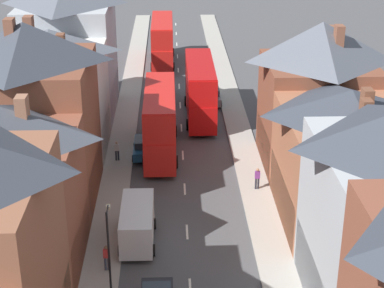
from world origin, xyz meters
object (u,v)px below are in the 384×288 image
pedestrian_mid_left (107,256)px  pedestrian_mid_right (257,177)px  double_decker_bus_mid_street (200,89)px  double_decker_bus_far_approaching (160,120)px  double_decker_bus_lead (162,41)px  car_near_blue (144,147)px  delivery_van (137,223)px  pedestrian_far_left (117,150)px  street_lamp (109,249)px  car_parked_left_a (162,89)px  car_mid_white (211,95)px

pedestrian_mid_left → pedestrian_mid_right: bearing=44.8°
double_decker_bus_mid_street → double_decker_bus_far_approaching: (-3.60, -7.86, 0.00)m
double_decker_bus_lead → double_decker_bus_mid_street: size_ratio=1.00×
car_near_blue → delivery_van: 13.02m
pedestrian_far_left → street_lamp: bearing=-86.9°
double_decker_bus_lead → pedestrian_far_left: 28.13m
delivery_van → pedestrian_far_left: bearing=100.1°
car_parked_left_a → delivery_van: 27.63m
car_near_blue → car_mid_white: bearing=63.8°
street_lamp → car_mid_white: bearing=76.9°
pedestrian_mid_right → pedestrian_far_left: bearing=153.1°
double_decker_bus_lead → pedestrian_far_left: double_decker_bus_lead is taller
car_parked_left_a → pedestrian_mid_right: 22.08m
double_decker_bus_far_approaching → delivery_van: size_ratio=2.08×
double_decker_bus_lead → pedestrian_mid_left: double_decker_bus_lead is taller
car_mid_white → street_lamp: (-7.35, -31.50, 2.41)m
car_mid_white → delivery_van: (-6.20, -25.58, 0.51)m
double_decker_bus_far_approaching → car_near_blue: 2.49m
car_parked_left_a → street_lamp: street_lamp is taller
delivery_van → street_lamp: (-1.15, -5.92, 1.90)m
car_mid_white → double_decker_bus_lead: bearing=109.0°
pedestrian_mid_right → street_lamp: 15.90m
car_mid_white → car_near_blue: bearing=-116.2°
pedestrian_mid_left → double_decker_bus_far_approaching: bearing=80.2°
car_parked_left_a → pedestrian_mid_right: (7.01, -20.93, 0.22)m
pedestrian_mid_left → pedestrian_mid_right: 14.01m
double_decker_bus_mid_street → pedestrian_mid_left: size_ratio=6.71×
pedestrian_mid_right → double_decker_bus_mid_street: bearing=102.9°
double_decker_bus_far_approaching → pedestrian_mid_left: (-2.92, -16.90, -1.78)m
double_decker_bus_far_approaching → car_near_blue: (-1.29, -0.69, -2.01)m
pedestrian_mid_right → street_lamp: (-9.46, -12.59, 2.21)m
pedestrian_far_left → pedestrian_mid_right: bearing=-26.9°
car_near_blue → street_lamp: 19.12m
double_decker_bus_lead → street_lamp: (-2.44, -45.75, 0.43)m
car_parked_left_a → pedestrian_mid_left: pedestrian_mid_left is taller
double_decker_bus_mid_street → pedestrian_mid_right: (3.42, -14.89, -1.78)m
double_decker_bus_mid_street → car_parked_left_a: (-3.59, 6.04, -2.00)m
pedestrian_far_left → street_lamp: (0.97, -17.89, 2.21)m
double_decker_bus_lead → pedestrian_mid_right: (7.02, -33.17, -1.78)m
car_mid_white → pedestrian_far_left: (-8.32, -13.61, 0.20)m
car_mid_white → street_lamp: size_ratio=0.80×
double_decker_bus_mid_street → pedestrian_mid_right: size_ratio=6.71×
delivery_van → pedestrian_mid_left: 3.60m
double_decker_bus_mid_street → street_lamp: size_ratio=1.96×
pedestrian_mid_right → pedestrian_far_left: (-10.44, 5.30, 0.00)m
car_parked_left_a → pedestrian_far_left: size_ratio=2.39×
car_near_blue → car_mid_white: car_mid_white is taller
car_near_blue → car_parked_left_a: bearing=84.9°
pedestrian_far_left → car_parked_left_a: bearing=77.6°
double_decker_bus_lead → pedestrian_mid_left: (-2.92, -43.04, -1.78)m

